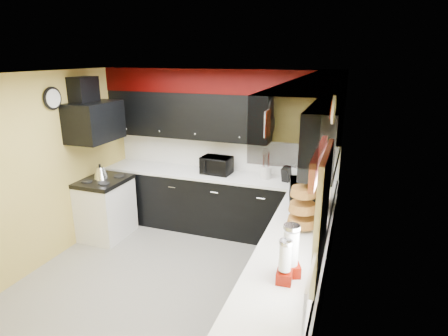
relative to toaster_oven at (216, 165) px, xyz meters
name	(u,v)px	position (x,y,z in m)	size (l,w,h in m)	color
ground	(173,280)	(-0.01, -1.52, -1.07)	(3.60, 3.60, 0.00)	gray
wall_back	(222,150)	(-0.01, 0.28, 0.18)	(3.60, 0.06, 2.50)	#E0C666
wall_right	(330,206)	(1.79, -1.52, 0.18)	(0.06, 3.60, 2.50)	#E0C666
wall_left	(46,170)	(-1.81, -1.52, 0.18)	(0.06, 3.60, 2.50)	#E0C666
ceiling	(164,74)	(-0.01, -1.52, 1.43)	(3.60, 3.60, 0.06)	white
cab_back	(216,203)	(-0.01, -0.02, -0.62)	(3.60, 0.60, 0.90)	black
cab_right	(291,286)	(1.49, -1.82, -0.62)	(0.60, 3.00, 0.90)	black
counter_back	(215,175)	(-0.01, -0.02, -0.15)	(3.62, 0.64, 0.04)	white
counter_right	(293,244)	(1.49, -1.82, -0.15)	(0.64, 3.02, 0.04)	white
splash_back	(222,153)	(-0.01, 0.27, 0.12)	(3.60, 0.02, 0.50)	white
splash_right	(329,211)	(1.78, -1.52, 0.12)	(0.02, 3.60, 0.50)	white
upper_back	(188,115)	(-0.51, 0.10, 0.73)	(2.60, 0.35, 0.70)	black
upper_right	(325,133)	(1.62, -0.62, 0.73)	(0.35, 1.80, 0.70)	black
soffit_back	(218,81)	(-0.01, 0.10, 1.25)	(3.60, 0.36, 0.35)	black
soffit_right	(318,98)	(1.61, -1.70, 1.25)	(0.36, 3.24, 0.35)	black
stove	(106,210)	(-1.51, -0.77, -0.64)	(0.60, 0.75, 0.86)	white
cooktop	(103,181)	(-1.51, -0.77, -0.18)	(0.62, 0.77, 0.06)	black
hood	(95,121)	(-1.56, -0.77, 0.71)	(0.50, 0.78, 0.55)	black
hood_duct	(84,91)	(-1.69, -0.77, 1.13)	(0.24, 0.40, 0.40)	black
window	(322,212)	(1.78, -2.42, 0.48)	(0.03, 0.86, 0.96)	white
valance	(319,161)	(1.72, -2.42, 0.88)	(0.04, 0.88, 0.20)	red
pan_top	(271,106)	(0.81, 0.03, 0.93)	(0.03, 0.22, 0.40)	black
pan_mid	(268,126)	(0.81, -0.10, 0.68)	(0.03, 0.28, 0.46)	black
pan_low	(272,125)	(0.81, 0.16, 0.65)	(0.03, 0.24, 0.42)	black
cut_board	(267,124)	(0.82, -0.22, 0.73)	(0.03, 0.26, 0.35)	white
baskets	(302,207)	(1.51, -1.47, 0.11)	(0.27, 0.27, 0.50)	brown
clock	(52,98)	(-1.78, -1.27, 1.08)	(0.03, 0.30, 0.30)	black
deco_plate	(333,110)	(1.76, -1.87, 1.18)	(0.03, 0.24, 0.24)	white
toaster_oven	(216,165)	(0.00, 0.00, 0.00)	(0.45, 0.37, 0.26)	black
microwave	(306,194)	(1.47, -0.86, 0.02)	(0.54, 0.37, 0.30)	black
utensil_crock	(266,172)	(0.77, 0.03, -0.04)	(0.17, 0.17, 0.18)	beige
knife_block	(286,174)	(1.08, -0.03, -0.02)	(0.10, 0.14, 0.22)	black
kettle	(100,173)	(-1.55, -0.77, -0.06)	(0.20, 0.20, 0.18)	silver
dispenser_a	(291,251)	(1.55, -2.38, 0.09)	(0.16, 0.16, 0.43)	#721100
dispenser_b	(285,264)	(1.53, -2.51, 0.04)	(0.12, 0.12, 0.33)	#5D0007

